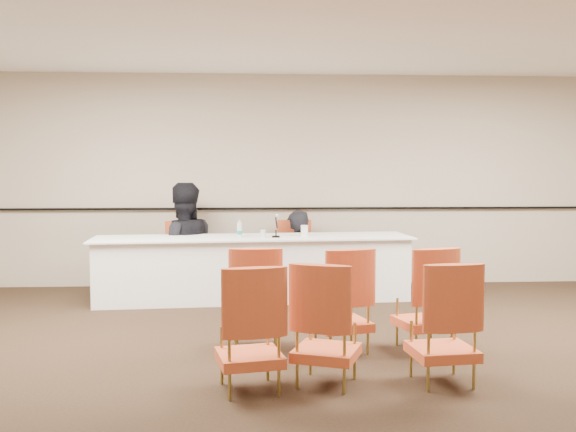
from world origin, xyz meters
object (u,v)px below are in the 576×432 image
object	(u,v)px
drinking_glass	(263,234)
aud_chair_front_left	(256,298)
panelist_main_chair	(296,255)
aud_chair_front_right	(424,298)
panelist_second_chair	(183,257)
panelist_second	(183,255)
coffee_cup	(304,231)
aud_chair_back_left	(249,327)
aud_chair_back_right	(442,322)
aud_chair_front_mid	(341,299)
water_bottle	(239,229)
aud_chair_back_mid	(327,323)
panel_table	(253,268)
panelist_main	(296,268)
microphone	(276,226)

from	to	relation	value
drinking_glass	aud_chair_front_left	bearing A→B (deg)	-92.96
panelist_main_chair	aud_chair_front_left	size ratio (longest dim) A/B	1.00
aud_chair_front_right	panelist_second_chair	bearing A→B (deg)	116.21
panelist_second	drinking_glass	xyz separation A→B (m)	(1.06, -0.64, 0.34)
coffee_cup	aud_chair_back_left	bearing A→B (deg)	-101.73
aud_chair_front_right	aud_chair_back_right	xyz separation A→B (m)	(-0.12, -0.93, 0.00)
panelist_main_chair	aud_chair_front_mid	world-z (taller)	same
coffee_cup	drinking_glass	bearing A→B (deg)	-171.23
water_bottle	aud_chair_back_mid	bearing A→B (deg)	-77.53
panel_table	aud_chair_front_mid	xyz separation A→B (m)	(0.78, -2.41, 0.07)
aud_chair_front_left	aud_chair_back_left	world-z (taller)	same
aud_chair_back_right	panelist_second	bearing A→B (deg)	115.82
aud_chair_front_mid	panelist_second	bearing A→B (deg)	105.43
panelist_main	aud_chair_back_right	distance (m)	4.04
aud_chair_back_left	panel_table	bearing A→B (deg)	78.00
panelist_main	aud_chair_back_mid	world-z (taller)	panelist_main
water_bottle	drinking_glass	size ratio (longest dim) A/B	2.21
aud_chair_front_left	aud_chair_front_right	distance (m)	1.54
panelist_second_chair	aud_chair_front_mid	size ratio (longest dim) A/B	1.00
aud_chair_front_left	panelist_second_chair	bearing A→B (deg)	109.74
panelist_second	aud_chair_back_left	distance (m)	4.02
aud_chair_front_right	aud_chair_back_left	world-z (taller)	same
coffee_cup	microphone	bearing A→B (deg)	-168.50
aud_chair_front_mid	panelist_main	bearing A→B (deg)	78.44
microphone	water_bottle	xyz separation A→B (m)	(-0.46, 0.02, -0.04)
microphone	aud_chair_back_mid	distance (m)	3.23
panelist_main	panelist_second	distance (m)	1.56
panelist_second	water_bottle	xyz separation A→B (m)	(0.77, -0.61, 0.40)
drinking_glass	aud_chair_back_right	world-z (taller)	aud_chair_back_right
panelist_second_chair	microphone	size ratio (longest dim) A/B	3.24
panelist_main_chair	coffee_cup	world-z (taller)	panelist_main_chair
panelist_second_chair	microphone	distance (m)	1.46
aud_chair_front_mid	panelist_main_chair	bearing A→B (deg)	78.44
panelist_second	aud_chair_back_mid	bearing A→B (deg)	97.79
water_bottle	aud_chair_front_mid	world-z (taller)	water_bottle
microphone	aud_chair_back_right	size ratio (longest dim) A/B	0.31
aud_chair_front_mid	aud_chair_back_right	world-z (taller)	same
panelist_main_chair	water_bottle	size ratio (longest dim) A/B	4.29
aud_chair_back_mid	aud_chair_back_left	bearing A→B (deg)	-148.83
water_bottle	aud_chair_front_left	bearing A→B (deg)	-85.27
panel_table	aud_chair_front_mid	bearing A→B (deg)	-76.01
panelist_second_chair	aud_chair_back_left	bearing A→B (deg)	-81.12
microphone	aud_chair_front_right	xyz separation A→B (m)	(1.26, -2.28, -0.47)
aud_chair_back_mid	panelist_second_chair	bearing A→B (deg)	132.67
panelist_second	aud_chair_back_right	world-z (taller)	panelist_second
panelist_main	aud_chair_back_mid	size ratio (longest dim) A/B	1.69
aud_chair_front_left	aud_chair_back_mid	xyz separation A→B (m)	(0.53, -1.02, 0.00)
panelist_second_chair	aud_chair_front_right	distance (m)	3.83
panelist_main	aud_chair_front_mid	bearing A→B (deg)	71.06
water_bottle	aud_chair_front_right	world-z (taller)	water_bottle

